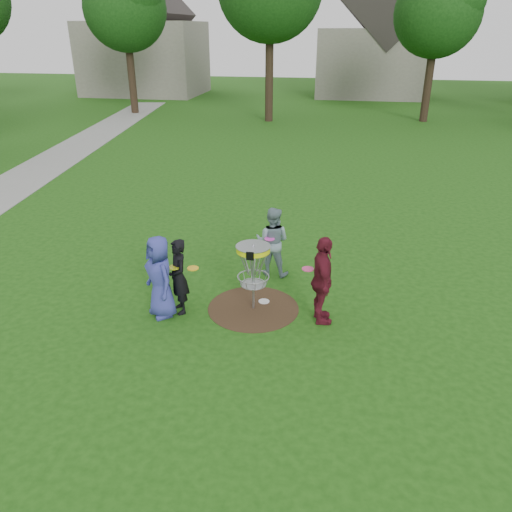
% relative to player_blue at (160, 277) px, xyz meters
% --- Properties ---
extents(ground, '(100.00, 100.00, 0.00)m').
position_rel_player_blue_xyz_m(ground, '(1.68, 0.52, -0.81)').
color(ground, '#19470F').
rests_on(ground, ground).
extents(dirt_patch, '(1.80, 1.80, 0.01)m').
position_rel_player_blue_xyz_m(dirt_patch, '(1.68, 0.52, -0.80)').
color(dirt_patch, '#47331E').
rests_on(dirt_patch, ground).
extents(concrete_path, '(7.75, 39.92, 0.02)m').
position_rel_player_blue_xyz_m(concrete_path, '(-8.32, 8.52, -0.80)').
color(concrete_path, '#9E9E99').
rests_on(concrete_path, ground).
extents(player_blue, '(0.92, 0.92, 1.62)m').
position_rel_player_blue_xyz_m(player_blue, '(0.00, 0.00, 0.00)').
color(player_blue, '#363B94').
rests_on(player_blue, ground).
extents(player_black, '(0.60, 0.65, 1.50)m').
position_rel_player_blue_xyz_m(player_black, '(0.30, 0.17, -0.06)').
color(player_black, black).
rests_on(player_black, ground).
extents(player_grey, '(0.82, 0.68, 1.56)m').
position_rel_player_blue_xyz_m(player_grey, '(1.82, 2.10, -0.03)').
color(player_grey, gray).
rests_on(player_grey, ground).
extents(player_maroon, '(0.61, 1.06, 1.71)m').
position_rel_player_blue_xyz_m(player_maroon, '(3.00, 0.28, 0.04)').
color(player_maroon, maroon).
rests_on(player_maroon, ground).
extents(disc_on_grass, '(0.22, 0.22, 0.02)m').
position_rel_player_blue_xyz_m(disc_on_grass, '(1.85, 0.80, -0.80)').
color(disc_on_grass, white).
rests_on(disc_on_grass, ground).
extents(disc_golf_basket, '(0.66, 0.67, 1.38)m').
position_rel_player_blue_xyz_m(disc_golf_basket, '(1.68, 0.52, 0.21)').
color(disc_golf_basket, '#9EA0A5').
rests_on(disc_golf_basket, ground).
extents(held_discs, '(2.68, 1.96, 0.14)m').
position_rel_player_blue_xyz_m(held_discs, '(1.34, 0.62, 0.17)').
color(held_discs, '#CBD217').
rests_on(held_discs, ground).
extents(tree_row, '(51.20, 17.42, 9.90)m').
position_rel_player_blue_xyz_m(tree_row, '(2.12, 21.19, 5.40)').
color(tree_row, '#38281C').
rests_on(tree_row, ground).
extents(house_row, '(44.50, 10.65, 11.62)m').
position_rel_player_blue_xyz_m(house_row, '(6.46, 33.59, 3.34)').
color(house_row, gray).
rests_on(house_row, ground).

